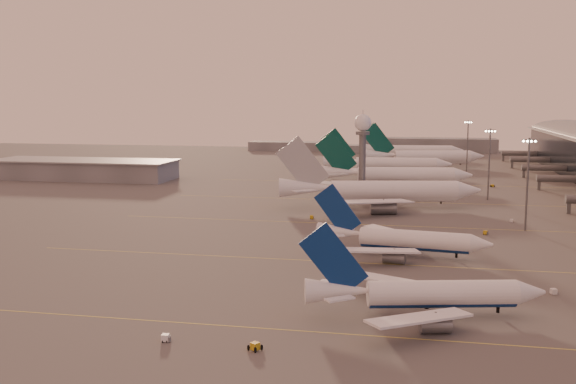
# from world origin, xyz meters

# --- Properties ---
(ground) EXTENTS (700.00, 700.00, 0.00)m
(ground) POSITION_xyz_m (0.00, 0.00, 0.00)
(ground) COLOR #504E4E
(ground) RESTS_ON ground
(taxiway_markings) EXTENTS (180.00, 185.25, 0.02)m
(taxiway_markings) POSITION_xyz_m (30.00, 56.00, 0.01)
(taxiway_markings) COLOR #D9CA4C
(taxiway_markings) RESTS_ON ground
(hangar) EXTENTS (82.00, 27.00, 8.50)m
(hangar) POSITION_xyz_m (-120.00, 140.00, 4.32)
(hangar) COLOR slate
(hangar) RESTS_ON ground
(radar_tower) EXTENTS (6.40, 6.40, 31.10)m
(radar_tower) POSITION_xyz_m (5.00, 120.00, 20.95)
(radar_tower) COLOR slate
(radar_tower) RESTS_ON ground
(mast_b) EXTENTS (3.60, 0.56, 25.00)m
(mast_b) POSITION_xyz_m (55.00, 55.00, 13.74)
(mast_b) COLOR slate
(mast_b) RESTS_ON ground
(mast_c) EXTENTS (3.60, 0.56, 25.00)m
(mast_c) POSITION_xyz_m (50.00, 110.00, 13.74)
(mast_c) COLOR slate
(mast_c) RESTS_ON ground
(mast_d) EXTENTS (3.60, 0.56, 25.00)m
(mast_d) POSITION_xyz_m (48.00, 200.00, 13.74)
(mast_d) COLOR slate
(mast_d) RESTS_ON ground
(distant_horizon) EXTENTS (165.00, 37.50, 9.00)m
(distant_horizon) POSITION_xyz_m (2.62, 325.14, 3.89)
(distant_horizon) COLOR slate
(distant_horizon) RESTS_ON ground
(narrowbody_near) EXTENTS (39.82, 31.42, 15.79)m
(narrowbody_near) POSITION_xyz_m (28.50, -24.31, 3.20)
(narrowbody_near) COLOR white
(narrowbody_near) RESTS_ON ground
(narrowbody_mid) EXTENTS (40.46, 32.09, 15.86)m
(narrowbody_mid) POSITION_xyz_m (23.30, 18.28, 3.21)
(narrowbody_mid) COLOR white
(narrowbody_mid) RESTS_ON ground
(widebody_white) EXTENTS (66.05, 52.45, 23.44)m
(widebody_white) POSITION_xyz_m (14.21, 85.79, 4.07)
(widebody_white) COLOR white
(widebody_white) RESTS_ON ground
(greentail_a) EXTENTS (61.54, 49.38, 22.43)m
(greentail_a) POSITION_xyz_m (16.82, 134.38, 3.96)
(greentail_a) COLOR white
(greentail_a) RESTS_ON ground
(greentail_b) EXTENTS (60.15, 48.34, 21.88)m
(greentail_b) POSITION_xyz_m (11.26, 180.86, 3.86)
(greentail_b) COLOR white
(greentail_b) RESTS_ON ground
(greentail_c) EXTENTS (62.85, 50.19, 23.18)m
(greentail_c) POSITION_xyz_m (27.94, 220.66, 4.09)
(greentail_c) COLOR white
(greentail_c) RESTS_ON ground
(greentail_d) EXTENTS (58.78, 47.22, 21.38)m
(greentail_d) POSITION_xyz_m (21.87, 269.25, 3.78)
(greentail_d) COLOR white
(greentail_d) RESTS_ON ground
(gsv_truck_a) EXTENTS (5.84, 2.69, 2.27)m
(gsv_truck_a) POSITION_xyz_m (-8.27, -43.41, 1.16)
(gsv_truck_a) COLOR white
(gsv_truck_a) RESTS_ON ground
(gsv_tug_near) EXTENTS (3.68, 4.22, 1.04)m
(gsv_tug_near) POSITION_xyz_m (4.98, -44.16, 0.53)
(gsv_tug_near) COLOR gold
(gsv_tug_near) RESTS_ON ground
(gsv_catering_a) EXTENTS (5.37, 3.74, 4.04)m
(gsv_catering_a) POSITION_xyz_m (51.64, -6.67, 2.02)
(gsv_catering_a) COLOR white
(gsv_catering_a) RESTS_ON ground
(gsv_tug_mid) EXTENTS (3.91, 3.35, 0.96)m
(gsv_tug_mid) POSITION_xyz_m (12.09, 4.62, 0.49)
(gsv_tug_mid) COLOR gold
(gsv_tug_mid) RESTS_ON ground
(gsv_truck_b) EXTENTS (5.57, 3.61, 2.12)m
(gsv_truck_b) POSITION_xyz_m (44.39, 46.88, 1.08)
(gsv_truck_b) COLOR gold
(gsv_truck_b) RESTS_ON ground
(gsv_truck_c) EXTENTS (5.66, 3.08, 2.16)m
(gsv_truck_c) POSITION_xyz_m (-3.94, 60.83, 1.10)
(gsv_truck_c) COLOR gold
(gsv_truck_c) RESTS_ON ground
(gsv_catering_b) EXTENTS (4.63, 2.53, 3.63)m
(gsv_catering_b) POSITION_xyz_m (53.03, 66.71, 1.82)
(gsv_catering_b) COLOR white
(gsv_catering_b) RESTS_ON ground
(gsv_tug_far) EXTENTS (3.48, 3.56, 0.89)m
(gsv_tug_far) POSITION_xyz_m (19.96, 106.85, 0.46)
(gsv_tug_far) COLOR white
(gsv_tug_far) RESTS_ON ground
(gsv_truck_d) EXTENTS (2.62, 5.40, 2.09)m
(gsv_truck_d) POSITION_xyz_m (-20.56, 115.73, 1.07)
(gsv_truck_d) COLOR gold
(gsv_truck_d) RESTS_ON ground
(gsv_tug_hangar) EXTENTS (3.82, 2.86, 0.97)m
(gsv_tug_hangar) POSITION_xyz_m (55.07, 146.95, 0.50)
(gsv_tug_hangar) COLOR gold
(gsv_tug_hangar) RESTS_ON ground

